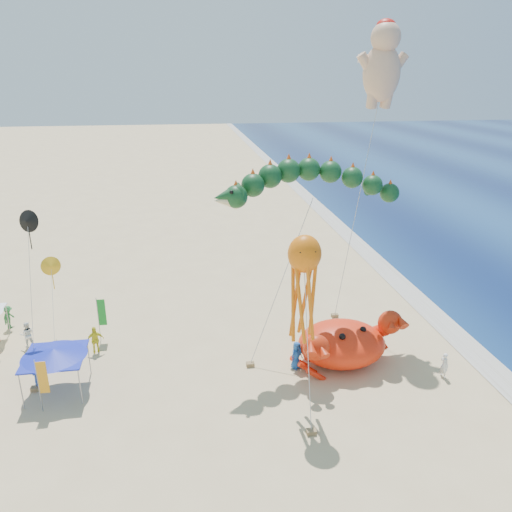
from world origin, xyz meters
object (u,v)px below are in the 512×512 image
Objects in this scene: octopus_kite at (304,281)px; canopy_blue at (54,353)px; dragon_kite at (310,189)px; crab_inflatable at (342,343)px; cherub_kite at (383,62)px.

canopy_blue is (-13.40, 3.16, -4.87)m from octopus_kite.
dragon_kite is at bearing 73.61° from octopus_kite.
crab_inflatable is 7.71m from octopus_kite.
dragon_kite reaches higher than crab_inflatable.
cherub_kite is at bearing 54.47° from octopus_kite.
octopus_kite is 14.60m from canopy_blue.
octopus_kite is (-3.53, -3.53, 5.88)m from crab_inflatable.
cherub_kite is 5.68× the size of canopy_blue.
cherub_kite reaches higher than canopy_blue.
canopy_blue is (-15.27, -3.19, -8.12)m from dragon_kite.
octopus_kite reaches higher than canopy_blue.
cherub_kite is at bearing 60.37° from crab_inflatable.
crab_inflatable is 0.36× the size of cherub_kite.
crab_inflatable is 2.06× the size of canopy_blue.
canopy_blue is at bearing 166.74° from octopus_kite.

